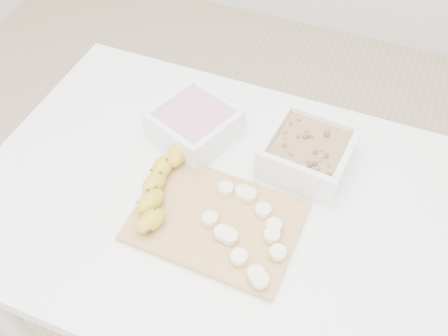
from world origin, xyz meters
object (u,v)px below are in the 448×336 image
at_px(table, 219,224).
at_px(bowl_granola, 308,152).
at_px(cutting_board, 216,221).
at_px(bowl_yogurt, 194,124).
at_px(banana, 160,187).

xyz_separation_m(table, bowl_granola, (0.14, 0.15, 0.14)).
bearing_deg(cutting_board, bowl_granola, 59.98).
relative_size(bowl_yogurt, banana, 0.93).
bearing_deg(table, cutting_board, -71.79).
relative_size(table, banana, 4.53).
bearing_deg(table, bowl_granola, 46.86).
bearing_deg(cutting_board, bowl_yogurt, 123.96).
xyz_separation_m(table, banana, (-0.11, -0.04, 0.13)).
bearing_deg(bowl_granola, cutting_board, -120.02).
bearing_deg(banana, bowl_yogurt, 94.59).
bearing_deg(bowl_yogurt, bowl_granola, 2.57).
xyz_separation_m(table, bowl_yogurt, (-0.11, 0.14, 0.13)).
height_order(bowl_yogurt, banana, bowl_yogurt).
distance_m(bowl_yogurt, bowl_granola, 0.25).
height_order(bowl_granola, banana, bowl_granola).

